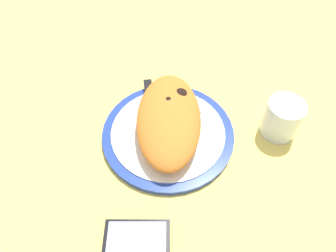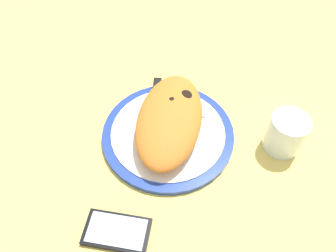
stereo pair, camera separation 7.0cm
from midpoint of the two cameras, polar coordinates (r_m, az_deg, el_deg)
ground_plane at (r=74.13cm, az=-2.70°, el=-2.59°), size 150.00×150.00×3.00cm
plate at (r=72.27cm, az=-2.77°, el=-1.55°), size 29.56×29.56×1.63cm
calzone at (r=69.71cm, az=-2.37°, el=1.05°), size 28.23×17.40×6.20cm
fork at (r=72.77cm, az=2.07°, el=0.40°), size 17.71×2.34×0.40cm
knife at (r=75.97cm, az=-5.76°, el=3.44°), size 23.17×8.09×1.20cm
smartphone at (r=62.37cm, az=-8.94°, el=-19.32°), size 8.43×12.93×1.16cm
water_glass at (r=73.88cm, az=16.92°, el=0.82°), size 8.00×8.00×8.82cm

